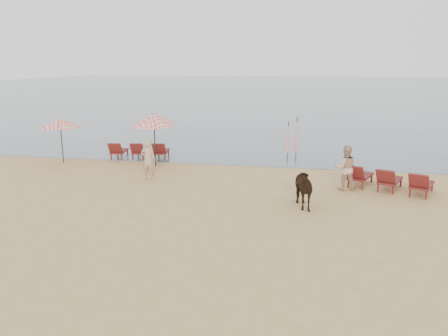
% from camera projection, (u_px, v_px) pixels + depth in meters
% --- Properties ---
extents(ground, '(120.00, 120.00, 0.00)m').
position_uv_depth(ground, '(187.00, 257.00, 10.90)').
color(ground, tan).
rests_on(ground, ground).
extents(sea, '(160.00, 140.00, 0.06)m').
position_uv_depth(sea, '(293.00, 87.00, 87.33)').
color(sea, '#51606B').
rests_on(sea, ground).
extents(lounger_cluster_left, '(3.02, 2.07, 0.62)m').
position_uv_depth(lounger_cluster_left, '(139.00, 150.00, 21.94)').
color(lounger_cluster_left, '#5B1915').
rests_on(lounger_cluster_left, ground).
extents(lounger_cluster_right, '(3.35, 2.72, 0.64)m').
position_uv_depth(lounger_cluster_right, '(389.00, 179.00, 16.44)').
color(lounger_cluster_right, '#5B1915').
rests_on(lounger_cluster_right, ground).
extents(umbrella_open_left_a, '(1.91, 1.91, 2.17)m').
position_uv_depth(umbrella_open_left_a, '(60.00, 123.00, 20.66)').
color(umbrella_open_left_a, black).
rests_on(umbrella_open_left_a, ground).
extents(umbrella_open_left_b, '(2.00, 2.04, 2.55)m').
position_uv_depth(umbrella_open_left_b, '(154.00, 119.00, 19.93)').
color(umbrella_open_left_b, black).
rests_on(umbrella_open_left_b, ground).
extents(umbrella_closed_left, '(0.24, 0.24, 2.00)m').
position_uv_depth(umbrella_closed_left, '(288.00, 137.00, 21.02)').
color(umbrella_closed_left, black).
rests_on(umbrella_closed_left, ground).
extents(umbrella_closed_right, '(0.27, 0.27, 2.19)m').
position_uv_depth(umbrella_closed_right, '(297.00, 134.00, 21.16)').
color(umbrella_closed_right, black).
rests_on(umbrella_closed_right, ground).
extents(cow, '(1.20, 1.79, 1.39)m').
position_uv_depth(cow, '(300.00, 187.00, 14.53)').
color(cow, black).
rests_on(cow, ground).
extents(beachgoer_left, '(0.63, 0.42, 1.69)m').
position_uv_depth(beachgoer_left, '(148.00, 160.00, 17.95)').
color(beachgoer_left, tan).
rests_on(beachgoer_left, ground).
extents(beachgoer_right_a, '(0.92, 0.76, 1.73)m').
position_uv_depth(beachgoer_right_a, '(345.00, 168.00, 16.44)').
color(beachgoer_right_a, tan).
rests_on(beachgoer_right_a, ground).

